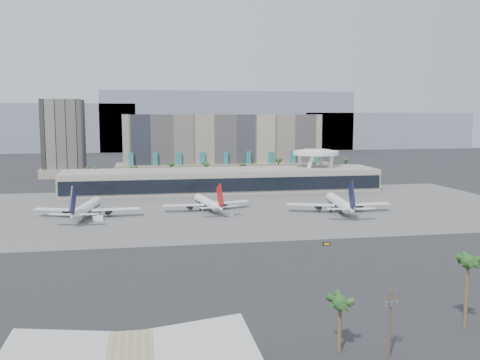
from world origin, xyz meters
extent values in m
plane|color=#232326|center=(0.00, 0.00, 0.00)|extent=(900.00, 900.00, 0.00)
cube|color=#5B5B59|center=(0.00, 55.00, 0.03)|extent=(260.00, 130.00, 0.06)
cube|color=gray|center=(-180.00, 470.00, 27.50)|extent=(260.00, 60.00, 55.00)
cube|color=gray|center=(60.00, 470.00, 35.00)|extent=(300.00, 60.00, 70.00)
cube|color=gray|center=(260.00, 470.00, 22.50)|extent=(220.00, 60.00, 45.00)
cube|color=tan|center=(10.00, 175.00, 21.00)|extent=(130.00, 22.00, 42.00)
cube|color=tan|center=(10.00, 173.00, 5.00)|extent=(140.00, 30.00, 10.00)
cube|color=teal|center=(-50.00, 163.00, 9.00)|extent=(3.00, 2.00, 18.00)
cube|color=teal|center=(-35.00, 163.00, 9.00)|extent=(3.00, 2.00, 18.00)
cube|color=teal|center=(-20.00, 163.00, 9.00)|extent=(3.00, 2.00, 18.00)
cube|color=teal|center=(-5.00, 163.00, 9.00)|extent=(3.00, 2.00, 18.00)
cube|color=teal|center=(10.00, 163.00, 9.00)|extent=(3.00, 2.00, 18.00)
cube|color=teal|center=(25.00, 163.00, 9.00)|extent=(3.00, 2.00, 18.00)
cube|color=teal|center=(40.00, 163.00, 9.00)|extent=(3.00, 2.00, 18.00)
cube|color=teal|center=(55.00, 163.00, 9.00)|extent=(3.00, 2.00, 18.00)
cube|color=teal|center=(70.00, 163.00, 9.00)|extent=(3.00, 2.00, 18.00)
cube|color=black|center=(-95.00, 200.00, 26.00)|extent=(26.00, 26.00, 52.00)
cube|color=#B6AEA0|center=(-95.00, 200.00, 3.00)|extent=(30.00, 30.00, 6.00)
cube|color=#B6AEA0|center=(0.00, 110.00, 6.00)|extent=(170.00, 32.00, 12.00)
cube|color=black|center=(0.00, 93.80, 5.50)|extent=(168.00, 0.60, 7.00)
cube|color=black|center=(0.00, 110.00, 13.25)|extent=(170.00, 12.00, 2.50)
cylinder|color=white|center=(61.36, 122.36, 11.00)|extent=(6.98, 6.99, 21.89)
cylinder|color=white|center=(48.64, 122.36, 11.00)|extent=(6.98, 6.99, 21.89)
cylinder|color=white|center=(48.64, 109.64, 11.00)|extent=(6.98, 6.99, 21.89)
cylinder|color=white|center=(61.36, 109.64, 11.00)|extent=(6.98, 6.99, 21.89)
cylinder|color=white|center=(55.00, 116.00, 20.00)|extent=(26.00, 26.00, 2.20)
cylinder|color=white|center=(55.00, 116.00, 21.30)|extent=(16.00, 16.00, 1.20)
cylinder|color=brown|center=(-70.00, 145.00, 6.00)|extent=(0.70, 0.70, 12.00)
sphere|color=#275522|center=(-70.00, 145.00, 11.70)|extent=(2.80, 2.80, 2.80)
cylinder|color=brown|center=(-48.00, 145.00, 6.00)|extent=(0.70, 0.70, 12.00)
sphere|color=#275522|center=(-48.00, 145.00, 11.70)|extent=(2.80, 2.80, 2.80)
cylinder|color=brown|center=(-26.00, 145.00, 6.00)|extent=(0.70, 0.70, 12.00)
sphere|color=#275522|center=(-26.00, 145.00, 11.70)|extent=(2.80, 2.80, 2.80)
cylinder|color=brown|center=(-5.00, 145.00, 6.00)|extent=(0.70, 0.70, 12.00)
sphere|color=#275522|center=(-5.00, 145.00, 11.70)|extent=(2.80, 2.80, 2.80)
cylinder|color=brown|center=(18.00, 145.00, 6.00)|extent=(0.70, 0.70, 12.00)
sphere|color=#275522|center=(18.00, 145.00, 11.70)|extent=(2.80, 2.80, 2.80)
cylinder|color=brown|center=(40.00, 145.00, 6.00)|extent=(0.70, 0.70, 12.00)
sphere|color=#275522|center=(40.00, 145.00, 11.70)|extent=(2.80, 2.80, 2.80)
cylinder|color=brown|center=(62.00, 145.00, 6.00)|extent=(0.70, 0.70, 12.00)
sphere|color=#275522|center=(62.00, 145.00, 11.70)|extent=(2.80, 2.80, 2.80)
cylinder|color=brown|center=(85.00, 145.00, 6.00)|extent=(0.70, 0.70, 12.00)
sphere|color=#275522|center=(85.00, 145.00, 11.70)|extent=(2.80, 2.80, 2.80)
cube|color=silver|center=(-36.00, -102.00, 6.40)|extent=(18.65, 22.60, 2.30)
cylinder|color=#4C3826|center=(-2.00, -96.00, 6.00)|extent=(0.44, 0.44, 12.00)
cube|color=#4C3826|center=(-2.00, -96.00, 10.60)|extent=(3.20, 0.22, 0.22)
cylinder|color=slate|center=(-2.90, -96.35, 9.60)|extent=(0.56, 0.56, 0.90)
cylinder|color=slate|center=(-2.00, -96.35, 9.60)|extent=(0.56, 0.56, 0.90)
cylinder|color=slate|center=(-1.10, -96.35, 9.60)|extent=(0.56, 0.56, 0.90)
cylinder|color=black|center=(-3.40, -96.00, 10.85)|extent=(0.12, 0.12, 0.30)
cylinder|color=black|center=(-0.60, -96.00, 10.85)|extent=(0.12, 0.12, 0.30)
cylinder|color=white|center=(-65.21, 46.09, 3.87)|extent=(8.74, 29.64, 4.30)
cylinder|color=#101337|center=(-65.21, 46.09, 3.71)|extent=(8.57, 29.04, 4.21)
cone|color=white|center=(-62.64, 62.70, 3.87)|extent=(4.99, 5.44, 4.30)
cone|color=white|center=(-68.12, 27.35, 4.19)|extent=(5.73, 10.22, 4.30)
cube|color=white|center=(-77.06, 46.83, 3.22)|extent=(19.61, 10.89, 0.38)
cube|color=white|center=(-53.69, 43.21, 3.22)|extent=(19.56, 5.37, 0.38)
cylinder|color=black|center=(-73.79, 46.87, 2.15)|extent=(3.00, 4.61, 2.36)
cylinder|color=black|center=(-56.80, 44.24, 2.15)|extent=(3.00, 4.61, 2.36)
cube|color=#101337|center=(-68.36, 25.75, 9.78)|extent=(2.03, 9.73, 11.32)
cube|color=white|center=(-73.06, 27.03, 4.73)|extent=(8.92, 4.75, 0.27)
cube|color=white|center=(-63.50, 25.54, 4.73)|extent=(8.63, 2.49, 0.27)
cylinder|color=black|center=(-63.46, 57.39, 0.86)|extent=(0.54, 0.54, 1.72)
cylinder|color=black|center=(-68.78, 45.55, 0.86)|extent=(0.75, 0.75, 1.72)
cylinder|color=black|center=(-61.98, 44.50, 0.86)|extent=(0.75, 0.75, 1.72)
cylinder|color=white|center=(-15.62, 52.74, 3.52)|extent=(8.59, 26.95, 3.91)
cylinder|color=#101337|center=(-15.62, 52.74, 3.37)|extent=(8.42, 26.41, 3.83)
cone|color=white|center=(-18.34, 67.80, 3.52)|extent=(4.63, 5.03, 3.91)
cone|color=white|center=(-12.55, 35.77, 3.81)|extent=(5.42, 9.36, 3.91)
cube|color=white|center=(-26.03, 49.87, 2.93)|extent=(17.72, 4.45, 0.34)
cube|color=white|center=(-4.86, 53.69, 2.93)|extent=(17.78, 10.29, 0.34)
cylinder|color=black|center=(-23.23, 50.87, 1.96)|extent=(2.81, 4.23, 2.15)
cylinder|color=black|center=(-7.83, 53.65, 1.96)|extent=(2.81, 4.23, 2.15)
cube|color=#A71313|center=(-12.29, 34.32, 8.90)|extent=(2.06, 8.83, 10.30)
cube|color=white|center=(-16.71, 34.02, 4.30)|extent=(7.90, 2.46, 0.24)
cube|color=white|center=(-8.04, 35.59, 4.30)|extent=(8.10, 4.49, 0.24)
cylinder|color=black|center=(-17.47, 62.98, 0.78)|extent=(0.49, 0.49, 1.56)
cylinder|color=black|center=(-18.52, 51.22, 0.78)|extent=(0.68, 0.68, 1.56)
cylinder|color=black|center=(-12.36, 52.34, 0.78)|extent=(0.68, 0.68, 1.56)
cylinder|color=white|center=(39.83, 38.69, 4.01)|extent=(8.36, 30.74, 4.46)
cylinder|color=#101337|center=(39.83, 38.69, 3.85)|extent=(8.19, 30.12, 4.37)
cone|color=white|center=(42.08, 55.98, 4.01)|extent=(5.07, 5.55, 4.46)
cone|color=white|center=(37.28, 19.19, 4.35)|extent=(5.72, 10.53, 4.46)
cube|color=white|center=(27.52, 39.17, 3.34)|extent=(20.41, 10.88, 0.39)
cube|color=white|center=(51.84, 36.00, 3.34)|extent=(20.36, 6.04, 0.39)
cylinder|color=black|center=(30.91, 39.29, 2.23)|extent=(3.01, 4.74, 2.45)
cylinder|color=black|center=(48.60, 36.98, 2.23)|extent=(3.01, 4.74, 2.45)
cube|color=#101337|center=(37.07, 17.53, 10.15)|extent=(1.86, 10.11, 11.74)
cube|color=white|center=(32.16, 18.73, 4.91)|extent=(9.25, 4.74, 0.28)
cube|color=white|center=(42.11, 17.43, 4.91)|extent=(8.94, 2.54, 0.28)
cylinder|color=black|center=(41.36, 50.45, 0.89)|extent=(0.56, 0.56, 1.78)
cylinder|color=black|center=(36.14, 38.05, 0.89)|extent=(0.78, 0.78, 1.78)
cylinder|color=black|center=(43.22, 37.12, 0.89)|extent=(0.78, 0.78, 1.78)
cube|color=white|center=(-60.59, 36.36, 0.97)|extent=(4.20, 2.49, 1.94)
cube|color=white|center=(-8.06, 37.90, 0.84)|extent=(3.46, 2.24, 1.68)
cube|color=black|center=(14.36, -18.16, 0.54)|extent=(2.41, 0.60, 1.09)
cube|color=#C78F17|center=(14.36, -18.36, 0.54)|extent=(1.73, 0.26, 0.65)
cylinder|color=black|center=(13.49, -18.16, 0.33)|extent=(0.13, 0.13, 0.65)
cylinder|color=black|center=(15.22, -18.16, 0.33)|extent=(0.13, 0.13, 0.65)
cylinder|color=brown|center=(-9.45, -92.18, 4.57)|extent=(0.70, 0.70, 9.15)
sphere|color=#275522|center=(-9.45, -92.18, 8.85)|extent=(2.80, 2.80, 2.80)
cylinder|color=brown|center=(18.30, -86.70, 6.80)|extent=(0.70, 0.70, 13.59)
sphere|color=#275522|center=(18.30, -86.70, 13.29)|extent=(2.80, 2.80, 2.80)
camera|label=1|loc=(-42.48, -176.83, 40.93)|focal=40.00mm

